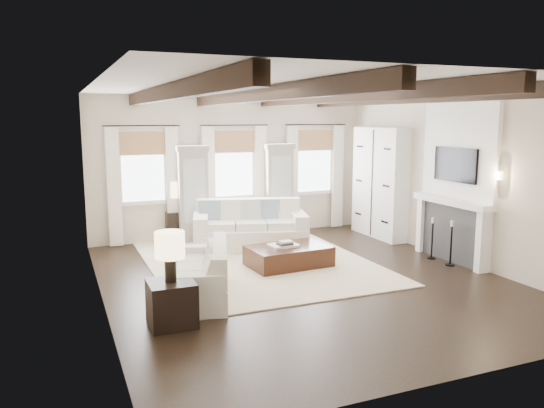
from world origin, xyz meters
name	(u,v)px	position (x,y,z in m)	size (l,w,h in m)	color
ground	(304,279)	(0.00, 0.00, 0.00)	(7.50, 7.50, 0.00)	black
room_shell	(320,163)	(0.75, 0.90, 1.89)	(6.54, 7.54, 3.22)	beige
area_rug	(257,261)	(-0.33, 1.36, 0.01)	(3.98, 4.96, 0.02)	beige
sofa_back	(250,229)	(-0.07, 2.45, 0.41)	(2.53, 1.65, 1.00)	white
sofa_left	(203,276)	(-1.81, -0.18, 0.33)	(1.37, 2.07, 0.82)	white
ottoman	(289,256)	(0.09, 0.83, 0.19)	(1.46, 0.91, 0.38)	black
tray	(283,245)	(0.00, 0.86, 0.40)	(0.50, 0.38, 0.04)	white
book_lower	(285,244)	(0.00, 0.80, 0.44)	(0.26, 0.20, 0.04)	#262628
book_upper	(286,242)	(0.03, 0.81, 0.48)	(0.22, 0.17, 0.03)	beige
side_table_front	(172,303)	(-2.48, -1.13, 0.30)	(0.59, 0.59, 0.59)	black
lamp_front	(170,248)	(-2.48, -1.13, 1.05)	(0.39, 0.39, 0.67)	black
side_table_back	(175,226)	(-1.38, 3.74, 0.33)	(0.44, 0.44, 0.65)	black
lamp_back	(174,191)	(-1.38, 3.74, 1.11)	(0.39, 0.39, 0.68)	black
candlestick_near	(451,247)	(2.90, -0.25, 0.35)	(0.17, 0.17, 0.85)	black
candlestick_far	(432,242)	(2.90, 0.28, 0.34)	(0.16, 0.16, 0.81)	black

